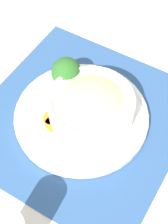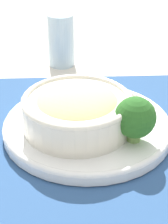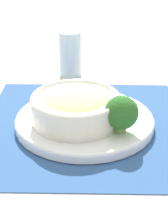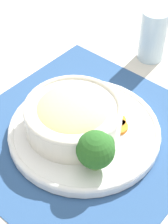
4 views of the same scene
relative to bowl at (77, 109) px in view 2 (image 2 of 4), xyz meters
The scene contains 8 objects.
ground_plane 0.06m from the bowl, 113.81° to the left, with size 4.00×4.00×0.00m, color beige.
placemat 0.06m from the bowl, 113.81° to the left, with size 0.52×0.50×0.00m.
plate 0.05m from the bowl, 113.81° to the left, with size 0.30×0.30×0.02m.
bowl is the anchor object (origin of this frame).
broccoli_floret 0.10m from the bowl, 56.79° to the left, with size 0.07×0.07×0.08m.
carrot_slice_near 0.09m from the bowl, 121.90° to the left, with size 0.04×0.04×0.01m.
carrot_slice_middle 0.09m from the bowl, 132.82° to the left, with size 0.04×0.04×0.01m.
water_glass 0.32m from the bowl, behind, with size 0.06×0.06×0.13m.
Camera 2 is at (0.56, -0.11, 0.38)m, focal length 60.00 mm.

